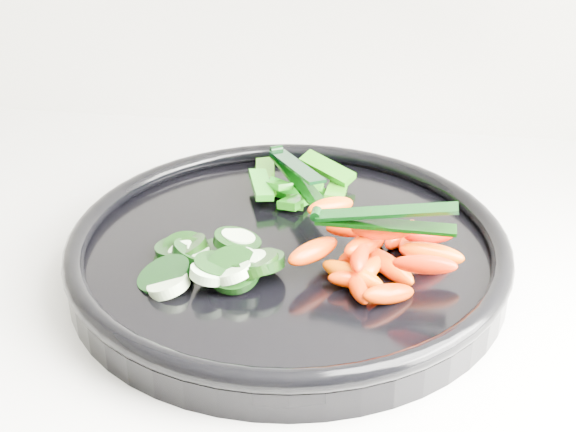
# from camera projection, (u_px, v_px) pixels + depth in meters

# --- Properties ---
(veggie_tray) EXTENTS (0.49, 0.49, 0.04)m
(veggie_tray) POSITION_uv_depth(u_px,v_px,m) (288.00, 251.00, 0.68)
(veggie_tray) COLOR black
(veggie_tray) RESTS_ON counter
(cucumber_pile) EXTENTS (0.13, 0.10, 0.04)m
(cucumber_pile) POSITION_uv_depth(u_px,v_px,m) (208.00, 259.00, 0.65)
(cucumber_pile) COLOR black
(cucumber_pile) RESTS_ON veggie_tray
(carrot_pile) EXTENTS (0.14, 0.14, 0.05)m
(carrot_pile) POSITION_uv_depth(u_px,v_px,m) (377.00, 252.00, 0.64)
(carrot_pile) COLOR #EE4D00
(carrot_pile) RESTS_ON veggie_tray
(pepper_pile) EXTENTS (0.10, 0.11, 0.03)m
(pepper_pile) POSITION_uv_depth(u_px,v_px,m) (294.00, 187.00, 0.76)
(pepper_pile) COLOR #1D6D0A
(pepper_pile) RESTS_ON veggie_tray
(tong_carrot) EXTENTS (0.11, 0.02, 0.02)m
(tong_carrot) POSITION_uv_depth(u_px,v_px,m) (381.00, 218.00, 0.62)
(tong_carrot) COLOR black
(tong_carrot) RESTS_ON carrot_pile
(tong_pepper) EXTENTS (0.07, 0.11, 0.02)m
(tong_pepper) POSITION_uv_depth(u_px,v_px,m) (295.00, 170.00, 0.75)
(tong_pepper) COLOR black
(tong_pepper) RESTS_ON pepper_pile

